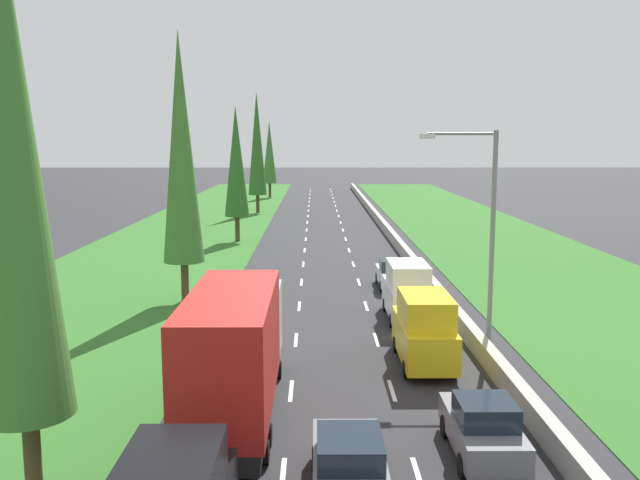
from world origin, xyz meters
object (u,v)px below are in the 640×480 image
object	(u,v)px
poplar_tree_second	(181,149)
poplar_tree_fourth	(257,144)
yellow_van_right_lane	(424,330)
poplar_tree_third	(236,162)
white_van_right_lane	(407,291)
grey_sedan_centre_lane	(349,466)
poplar_tree_nearest	(13,161)
grey_hatchback_right_lane	(483,428)
poplar_tree_fifth	(269,153)
red_box_truck_left_lane	(235,350)
white_hatchback_right_lane	(393,274)
street_light_mast	(485,222)

from	to	relation	value
poplar_tree_second	poplar_tree_fourth	world-z (taller)	poplar_tree_second
yellow_van_right_lane	poplar_tree_third	distance (m)	34.16
white_van_right_lane	poplar_tree_third	size ratio (longest dim) A/B	0.43
grey_sedan_centre_lane	poplar_tree_fourth	distance (m)	65.06
grey_sedan_centre_lane	poplar_tree_nearest	world-z (taller)	poplar_tree_nearest
yellow_van_right_lane	poplar_tree_second	xyz separation A→B (m)	(-11.15, 10.31, 6.75)
grey_sedan_centre_lane	poplar_tree_nearest	bearing A→B (deg)	-179.52
grey_hatchback_right_lane	poplar_tree_third	distance (m)	41.58
poplar_tree_second	poplar_tree_fifth	world-z (taller)	poplar_tree_second
red_box_truck_left_lane	poplar_tree_nearest	size ratio (longest dim) A/B	0.66
grey_hatchback_right_lane	poplar_tree_third	bearing A→B (deg)	105.80
white_hatchback_right_lane	street_light_mast	bearing A→B (deg)	-77.61
white_van_right_lane	poplar_tree_fourth	distance (m)	49.53
poplar_tree_nearest	poplar_tree_fifth	xyz separation A→B (m)	(-0.04, 85.70, -1.43)
poplar_tree_third	poplar_tree_second	bearing A→B (deg)	-90.87
poplar_tree_second	street_light_mast	distance (m)	16.24
grey_hatchback_right_lane	poplar_tree_second	size ratio (longest dim) A/B	0.27
yellow_van_right_lane	grey_sedan_centre_lane	bearing A→B (deg)	-109.00
white_van_right_lane	poplar_tree_third	world-z (taller)	poplar_tree_third
grey_hatchback_right_lane	poplar_tree_third	xyz separation A→B (m)	(-11.20, 39.60, 5.93)
grey_hatchback_right_lane	poplar_tree_nearest	xyz separation A→B (m)	(-11.33, -2.19, 7.31)
white_hatchback_right_lane	poplar_tree_fifth	xyz separation A→B (m)	(-11.33, 62.15, 5.88)
poplar_tree_second	street_light_mast	world-z (taller)	poplar_tree_second
grey_hatchback_right_lane	grey_sedan_centre_lane	world-z (taller)	grey_hatchback_right_lane
grey_hatchback_right_lane	red_box_truck_left_lane	world-z (taller)	red_box_truck_left_lane
grey_hatchback_right_lane	red_box_truck_left_lane	bearing A→B (deg)	158.83
poplar_tree_nearest	red_box_truck_left_lane	bearing A→B (deg)	48.88
grey_hatchback_right_lane	poplar_tree_fifth	xyz separation A→B (m)	(-11.36, 83.51, 5.88)
poplar_tree_third	street_light_mast	xyz separation A→B (m)	(13.63, -29.41, -1.54)
yellow_van_right_lane	poplar_tree_fourth	bearing A→B (deg)	101.40
yellow_van_right_lane	red_box_truck_left_lane	world-z (taller)	red_box_truck_left_lane
grey_hatchback_right_lane	white_hatchback_right_lane	bearing A→B (deg)	90.09
white_van_right_lane	red_box_truck_left_lane	xyz separation A→B (m)	(-6.89, -11.58, 0.78)
poplar_tree_nearest	poplar_tree_third	distance (m)	41.81
red_box_truck_left_lane	street_light_mast	distance (m)	12.43
yellow_van_right_lane	poplar_tree_fifth	xyz separation A→B (m)	(-10.98, 75.87, 5.32)
white_van_right_lane	poplar_tree_fifth	size ratio (longest dim) A/B	0.43
poplar_tree_fourth	grey_sedan_centre_lane	bearing A→B (deg)	-83.23
white_hatchback_right_lane	red_box_truck_left_lane	size ratio (longest dim) A/B	0.41
poplar_tree_nearest	poplar_tree_third	size ratio (longest dim) A/B	1.24
white_hatchback_right_lane	grey_sedan_centre_lane	world-z (taller)	white_hatchback_right_lane
grey_sedan_centre_lane	red_box_truck_left_lane	distance (m)	6.02
yellow_van_right_lane	street_light_mast	xyz separation A→B (m)	(2.81, 2.54, 3.83)
grey_hatchback_right_lane	poplar_tree_fifth	distance (m)	84.49
white_hatchback_right_lane	red_box_truck_left_lane	bearing A→B (deg)	-110.60
grey_hatchback_right_lane	white_van_right_lane	size ratio (longest dim) A/B	0.80
poplar_tree_second	poplar_tree_fourth	xyz separation A→B (m)	(0.17, 44.12, -0.02)
poplar_tree_third	poplar_tree_fifth	xyz separation A→B (m)	(-0.16, 43.92, -0.05)
yellow_van_right_lane	white_hatchback_right_lane	distance (m)	13.73
yellow_van_right_lane	red_box_truck_left_lane	bearing A→B (deg)	-143.53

